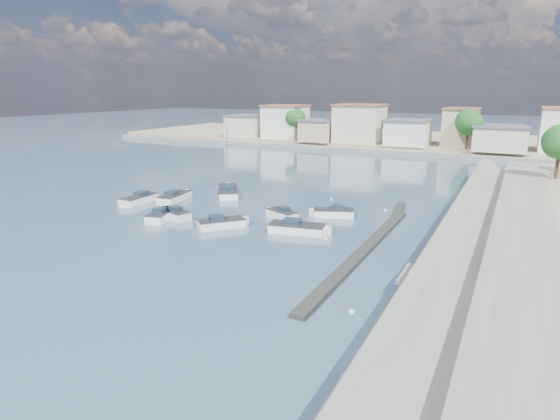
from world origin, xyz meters
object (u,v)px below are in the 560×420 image
object	(u,v)px
motorboat_g	(137,200)
motorboat_e	(176,197)
motorboat_c	(172,214)
motorboat_b	(224,224)
motorboat_d	(331,213)
motorboat_f	(281,214)
motorboat_a	(163,215)
motorboat_h	(300,229)
sailboat	(228,191)

from	to	relation	value
motorboat_g	motorboat_e	bearing A→B (deg)	48.56
motorboat_c	motorboat_g	world-z (taller)	same
motorboat_b	motorboat_d	bearing A→B (deg)	46.90
motorboat_d	motorboat_g	bearing A→B (deg)	-167.98
motorboat_c	motorboat_f	bearing A→B (deg)	26.21
motorboat_b	motorboat_c	bearing A→B (deg)	174.92
motorboat_a	motorboat_h	xyz separation A→B (m)	(14.71, 1.98, -0.00)
motorboat_c	motorboat_d	distance (m)	16.63
motorboat_a	sailboat	world-z (taller)	sailboat
motorboat_d	motorboat_e	distance (m)	19.50
motorboat_a	motorboat_f	distance (m)	12.19
motorboat_c	motorboat_h	world-z (taller)	same
sailboat	motorboat_c	bearing A→B (deg)	-85.47
motorboat_c	motorboat_e	xyz separation A→B (m)	(-4.76, 6.36, -0.00)
motorboat_f	motorboat_a	bearing A→B (deg)	-151.33
motorboat_g	motorboat_b	bearing A→B (deg)	-14.05
motorboat_a	motorboat_c	xyz separation A→B (m)	(0.55, 0.86, 0.00)
motorboat_h	motorboat_a	bearing A→B (deg)	-172.32
motorboat_a	sailboat	size ratio (longest dim) A/B	0.55
motorboat_a	motorboat_e	size ratio (longest dim) A/B	0.87
motorboat_e	motorboat_h	size ratio (longest dim) A/B	0.97
motorboat_f	motorboat_g	world-z (taller)	same
motorboat_c	motorboat_g	size ratio (longest dim) A/B	0.88
motorboat_b	motorboat_h	size ratio (longest dim) A/B	0.77
motorboat_h	sailboat	bearing A→B (deg)	144.23
motorboat_a	motorboat_b	size ratio (longest dim) A/B	1.09
motorboat_c	motorboat_g	bearing A→B (deg)	158.52
motorboat_d	motorboat_f	world-z (taller)	same
motorboat_d	motorboat_g	distance (m)	22.89
motorboat_c	motorboat_f	world-z (taller)	same
motorboat_a	motorboat_d	bearing A→B (deg)	29.57
motorboat_d	motorboat_h	bearing A→B (deg)	-94.64
motorboat_b	motorboat_h	bearing A→B (deg)	13.34
motorboat_e	motorboat_h	distance (m)	19.62
motorboat_b	motorboat_d	world-z (taller)	same
motorboat_f	motorboat_h	world-z (taller)	same
motorboat_a	motorboat_b	world-z (taller)	same
motorboat_b	motorboat_e	distance (m)	13.52
motorboat_f	sailboat	xyz separation A→B (m)	(-11.09, 7.02, 0.03)
motorboat_e	motorboat_g	xyz separation A→B (m)	(-2.94, -3.33, 0.00)
motorboat_c	motorboat_d	world-z (taller)	same
motorboat_d	motorboat_h	world-z (taller)	same
motorboat_e	motorboat_h	xyz separation A→B (m)	(18.91, -5.23, 0.00)
motorboat_e	motorboat_f	size ratio (longest dim) A/B	1.42
motorboat_g	sailboat	world-z (taller)	sailboat
motorboat_d	motorboat_h	distance (m)	6.69
motorboat_d	motorboat_e	world-z (taller)	same
motorboat_a	motorboat_e	world-z (taller)	same
motorboat_e	motorboat_f	bearing A→B (deg)	-5.24
motorboat_f	motorboat_e	bearing A→B (deg)	174.76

